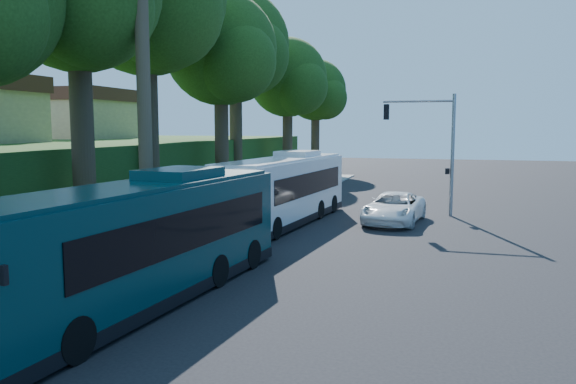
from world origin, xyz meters
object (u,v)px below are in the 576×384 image
(teal_bus, at_px, (143,240))
(bus_shelter, at_px, (150,207))
(white_bus, at_px, (284,189))
(pickup, at_px, (394,208))

(teal_bus, bearing_deg, bus_shelter, 124.03)
(bus_shelter, height_order, white_bus, white_bus)
(pickup, bearing_deg, white_bus, -155.68)
(teal_bus, relative_size, pickup, 2.23)
(teal_bus, bearing_deg, white_bus, 95.20)
(white_bus, bearing_deg, pickup, 23.92)
(bus_shelter, relative_size, pickup, 0.55)
(pickup, bearing_deg, bus_shelter, -127.78)
(white_bus, distance_m, pickup, 5.99)
(bus_shelter, relative_size, teal_bus, 0.25)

